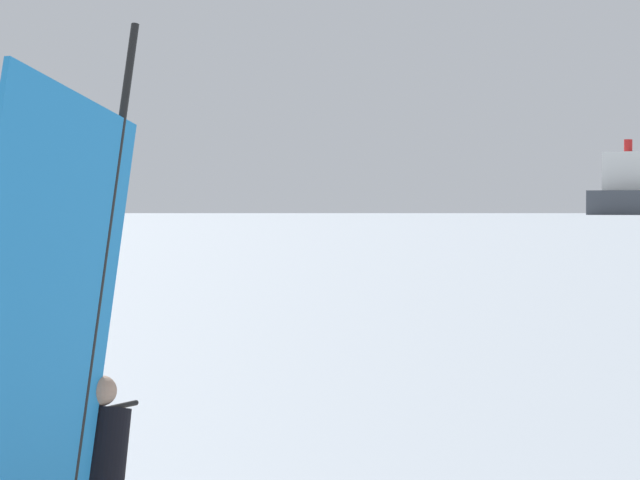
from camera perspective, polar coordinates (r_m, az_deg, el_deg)
windsurfer at (r=10.44m, az=-9.14°, el=-7.82°), size 1.46×3.37×4.04m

